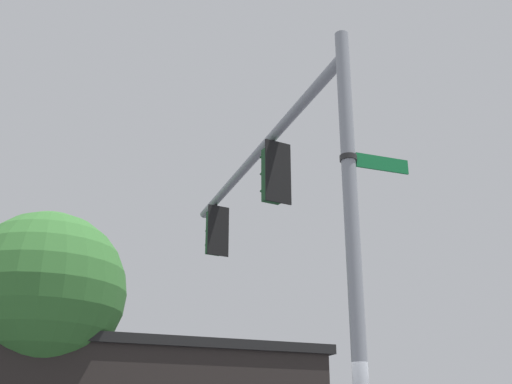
% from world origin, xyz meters
% --- Properties ---
extents(signal_pole, '(0.21, 0.21, 7.47)m').
position_xyz_m(signal_pole, '(0.00, 0.00, 3.73)').
color(signal_pole, gray).
rests_on(signal_pole, ground).
extents(mast_arm, '(1.42, 7.70, 0.19)m').
position_xyz_m(mast_arm, '(0.61, 3.84, 7.04)').
color(mast_arm, gray).
extents(traffic_light_nearest_pole, '(0.54, 0.49, 1.31)m').
position_xyz_m(traffic_light_nearest_pole, '(0.46, 2.89, 6.24)').
color(traffic_light_nearest_pole, black).
extents(traffic_light_mid_inner, '(0.54, 0.49, 1.31)m').
position_xyz_m(traffic_light_mid_inner, '(1.06, 6.64, 6.24)').
color(traffic_light_mid_inner, black).
extents(street_name_sign, '(1.10, 0.30, 0.22)m').
position_xyz_m(street_name_sign, '(0.30, -0.05, 5.36)').
color(street_name_sign, '#147238').
extents(tree_by_storefront, '(4.79, 4.79, 8.18)m').
position_xyz_m(tree_by_storefront, '(-1.44, 13.01, 5.77)').
color(tree_by_storefront, '#4C3823').
rests_on(tree_by_storefront, ground).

